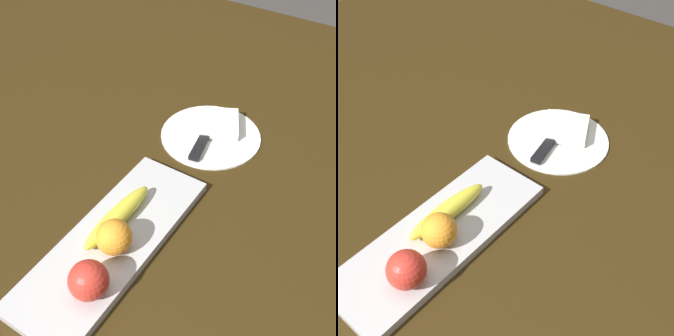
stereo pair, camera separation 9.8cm
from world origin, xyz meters
TOP-DOWN VIEW (x-y plane):
  - ground_plane at (0.00, 0.00)m, footprint 2.40×2.40m
  - fruit_tray at (0.00, 0.03)m, footprint 0.47×0.17m
  - apple at (-0.11, -0.01)m, footprint 0.07×0.07m
  - banana at (0.04, 0.05)m, footprint 0.20×0.05m
  - orange_near_apple at (-0.01, 0.01)m, footprint 0.07×0.07m
  - dinner_plate at (0.41, 0.03)m, footprint 0.26×0.26m
  - folded_napkin at (0.44, 0.03)m, footprint 0.14×0.14m
  - knife at (0.35, 0.03)m, footprint 0.18×0.06m

SIDE VIEW (x-z plane):
  - ground_plane at x=0.00m, z-range 0.00..0.00m
  - dinner_plate at x=0.41m, z-range 0.00..0.01m
  - fruit_tray at x=0.00m, z-range 0.00..0.02m
  - knife at x=0.35m, z-range 0.01..0.02m
  - folded_napkin at x=0.44m, z-range 0.01..0.03m
  - banana at x=0.04m, z-range 0.02..0.06m
  - orange_near_apple at x=-0.01m, z-range 0.02..0.09m
  - apple at x=-0.11m, z-range 0.02..0.09m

